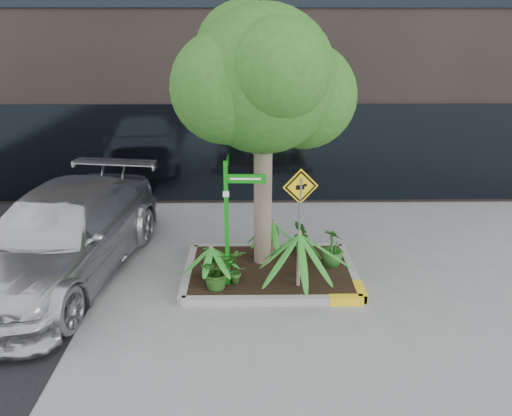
{
  "coord_description": "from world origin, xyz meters",
  "views": [
    {
      "loc": [
        -0.19,
        -8.43,
        4.68
      ],
      "look_at": [
        -0.08,
        0.2,
        1.45
      ],
      "focal_mm": 35.0,
      "sensor_mm": 36.0,
      "label": 1
    }
  ],
  "objects_px": {
    "street_sign_post": "(229,212)",
    "cattle_sign": "(300,206)",
    "parked_car": "(62,236)",
    "tree": "(263,80)"
  },
  "relations": [
    {
      "from": "tree",
      "to": "street_sign_post",
      "type": "bearing_deg",
      "value": -123.94
    },
    {
      "from": "tree",
      "to": "street_sign_post",
      "type": "xyz_separation_m",
      "value": [
        -0.61,
        -0.91,
        -2.17
      ]
    },
    {
      "from": "cattle_sign",
      "to": "tree",
      "type": "bearing_deg",
      "value": 120.96
    },
    {
      "from": "street_sign_post",
      "to": "cattle_sign",
      "type": "bearing_deg",
      "value": 10.1
    },
    {
      "from": "parked_car",
      "to": "street_sign_post",
      "type": "height_order",
      "value": "street_sign_post"
    },
    {
      "from": "tree",
      "to": "parked_car",
      "type": "bearing_deg",
      "value": -175.65
    },
    {
      "from": "parked_car",
      "to": "street_sign_post",
      "type": "bearing_deg",
      "value": -1.95
    },
    {
      "from": "street_sign_post",
      "to": "tree",
      "type": "bearing_deg",
      "value": 57.78
    },
    {
      "from": "tree",
      "to": "cattle_sign",
      "type": "relative_size",
      "value": 2.38
    },
    {
      "from": "street_sign_post",
      "to": "cattle_sign",
      "type": "relative_size",
      "value": 1.17
    }
  ]
}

